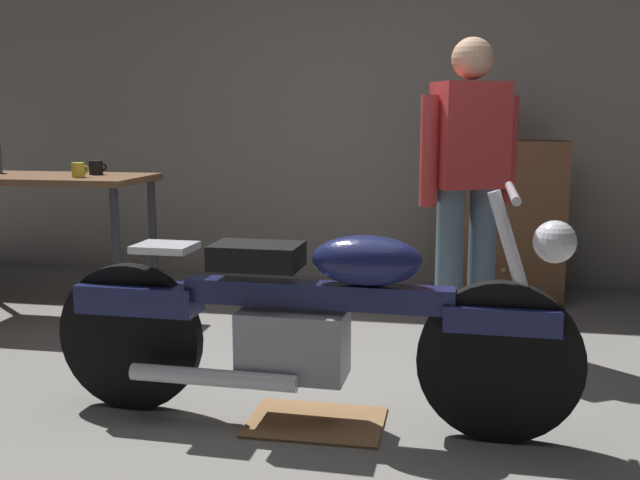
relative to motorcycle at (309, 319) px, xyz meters
name	(u,v)px	position (x,y,z in m)	size (l,w,h in m)	color
ground_plane	(282,418)	(-0.12, 0.03, -0.45)	(12.00, 12.00, 0.00)	gray
back_wall	(367,78)	(-0.12, 2.83, 1.10)	(8.00, 0.12, 3.10)	gray
workbench	(45,193)	(-1.95, 1.33, 0.34)	(1.30, 0.64, 0.90)	brown
motorcycle	(309,319)	(0.00, 0.00, 0.00)	(2.19, 0.60, 1.00)	black
person_standing	(468,179)	(0.63, 1.20, 0.48)	(0.51, 0.37, 1.67)	slate
wooden_dresser	(503,221)	(0.90, 2.33, 0.10)	(0.80, 0.47, 1.10)	brown
drip_tray	(316,422)	(0.03, 0.00, -0.44)	(0.56, 0.40, 0.01)	olive
mug_yellow_tall	(79,170)	(-1.65, 1.22, 0.50)	(0.11, 0.08, 0.09)	yellow
mug_black_matte	(96,168)	(-1.65, 1.43, 0.50)	(0.12, 0.09, 0.09)	black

